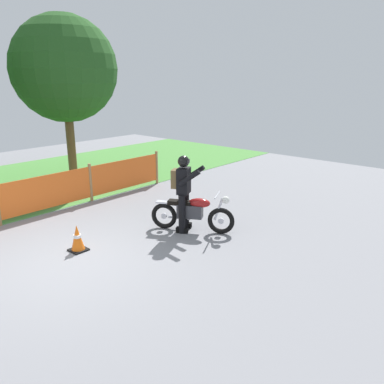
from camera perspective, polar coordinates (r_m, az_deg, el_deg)
name	(u,v)px	position (r m, az deg, el deg)	size (l,w,h in m)	color
ground	(65,261)	(7.70, -18.14, -9.65)	(24.00, 24.00, 0.02)	gray
tree_near_right	(64,69)	(13.54, -18.22, 16.75)	(3.35, 3.35, 5.22)	brown
motorcycle_lead	(193,212)	(8.52, 0.08, -3.02)	(0.98, 1.73, 0.89)	black
rider_lead	(183,189)	(8.41, -1.28, 0.43)	(0.70, 0.78, 1.69)	black
traffic_cone	(77,238)	(7.95, -16.48, -6.53)	(0.32, 0.32, 0.53)	black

